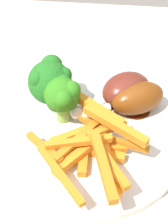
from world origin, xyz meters
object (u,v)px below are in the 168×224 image
chicken_drumstick_near (124,91)px  chicken_drumstick_far (135,99)px  dining_table (50,185)px  broccoli_floret_middle (62,96)px  carrot_fries_pile (90,143)px  dinner_plate (84,125)px  broccoli_floret_front (51,81)px

chicken_drumstick_near → chicken_drumstick_far: chicken_drumstick_near is taller
dining_table → broccoli_floret_middle: size_ratio=12.70×
carrot_fries_pile → dinner_plate: bearing=14.3°
dinner_plate → broccoli_floret_middle: size_ratio=4.11×
broccoli_floret_middle → chicken_drumstick_far: 0.11m
dinner_plate → chicken_drumstick_far: (0.03, -0.07, 0.03)m
broccoli_floret_front → carrot_fries_pile: broccoli_floret_front is taller
dining_table → chicken_drumstick_far: bearing=-60.5°
dining_table → chicken_drumstick_near: 0.20m
broccoli_floret_front → carrot_fries_pile: 0.11m
dinner_plate → chicken_drumstick_far: size_ratio=2.33×
carrot_fries_pile → chicken_drumstick_near: (0.10, -0.04, 0.00)m
dinner_plate → chicken_drumstick_near: (0.05, -0.05, 0.03)m
dinner_plate → chicken_drumstick_near: chicken_drumstick_near is taller
broccoli_floret_middle → chicken_drumstick_near: broccoli_floret_middle is taller
carrot_fries_pile → chicken_drumstick_far: size_ratio=1.32×
dining_table → carrot_fries_pile: carrot_fries_pile is taller
carrot_fries_pile → chicken_drumstick_near: 0.11m
dining_table → chicken_drumstick_far: 0.20m
broccoli_floret_middle → carrot_fries_pile: size_ratio=0.43×
chicken_drumstick_near → broccoli_floret_front: bearing=100.4°
broccoli_floret_front → broccoli_floret_middle: 0.03m
dinner_plate → dining_table: bearing=125.6°
dining_table → dinner_plate: 0.13m
broccoli_floret_front → broccoli_floret_middle: size_ratio=1.08×
chicken_drumstick_far → dinner_plate: bearing=114.5°
dining_table → broccoli_floret_front: broccoli_floret_front is taller
broccoli_floret_middle → chicken_drumstick_far: size_ratio=0.57×
chicken_drumstick_near → carrot_fries_pile: bearing=158.7°
broccoli_floret_middle → broccoli_floret_front: bearing=37.5°
dining_table → broccoli_floret_front: size_ratio=11.78×
dinner_plate → broccoli_floret_front: size_ratio=3.82×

